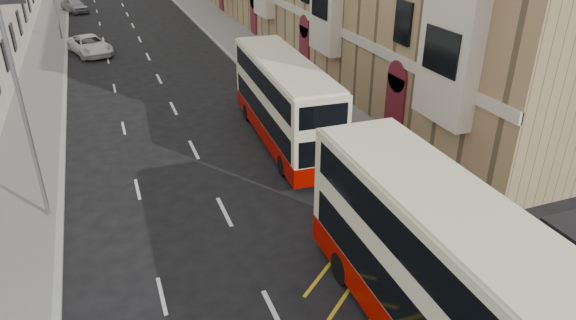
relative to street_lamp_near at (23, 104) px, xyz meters
name	(u,v)px	position (x,y,z in m)	size (l,w,h in m)	color
pavement_right	(261,59)	(14.35, 18.00, -4.56)	(4.00, 120.00, 0.15)	slate
pavement_left	(41,81)	(-1.15, 18.00, -4.56)	(3.00, 120.00, 0.15)	slate
kerb_right	(236,62)	(12.35, 18.00, -4.56)	(0.25, 120.00, 0.15)	#999A95
kerb_left	(65,79)	(0.35, 18.00, -4.56)	(0.25, 120.00, 0.15)	#999A95
road_markings	(134,28)	(6.35, 33.00, -4.63)	(10.00, 110.00, 0.01)	silver
guard_railing	(425,218)	(12.60, -6.25, -3.78)	(0.06, 6.56, 1.01)	#B31012
street_lamp_near	(23,104)	(0.00, 0.00, 0.00)	(0.93, 0.18, 8.00)	gray
double_decker_front	(452,288)	(9.96, -11.02, -2.29)	(2.82, 11.58, 4.60)	beige
double_decker_rear	(284,102)	(10.82, 3.32, -2.49)	(2.99, 10.66, 4.21)	beige
pedestrian_near	(576,315)	(13.41, -11.92, -3.53)	(0.70, 0.46, 1.92)	black
pedestrian_far	(441,182)	(14.45, -4.55, -3.58)	(1.06, 0.44, 1.81)	black
white_van	(90,45)	(2.22, 24.33, -3.91)	(2.40, 5.20, 1.44)	white
car_silver	(74,5)	(1.15, 43.15, -3.89)	(1.76, 4.38, 1.49)	#989A9F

